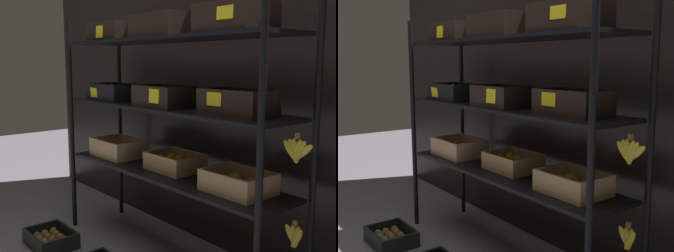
# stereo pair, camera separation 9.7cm
# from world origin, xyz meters

# --- Properties ---
(storefront_wall) EXTENTS (4.07, 0.12, 2.28)m
(storefront_wall) POSITION_xyz_m (0.00, 0.41, 1.14)
(storefront_wall) COLOR black
(storefront_wall) RESTS_ON ground_plane
(display_rack) EXTENTS (1.81, 0.44, 1.48)m
(display_rack) POSITION_xyz_m (-0.00, -0.01, 0.95)
(display_rack) COLOR black
(display_rack) RESTS_ON ground_plane
(crate_ground_kiwi) EXTENTS (0.33, 0.26, 0.10)m
(crate_ground_kiwi) POSITION_xyz_m (-0.62, -0.49, 0.04)
(crate_ground_kiwi) COLOR black
(crate_ground_kiwi) RESTS_ON ground_plane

